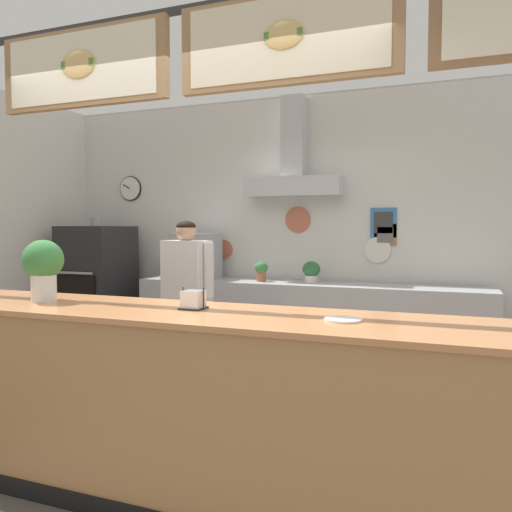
{
  "coord_description": "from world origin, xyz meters",
  "views": [
    {
      "loc": [
        1.53,
        -2.79,
        1.48
      ],
      "look_at": [
        0.16,
        0.78,
        1.28
      ],
      "focal_mm": 35.6,
      "sensor_mm": 36.0,
      "label": 1
    }
  ],
  "objects_px": {
    "espresso_machine": "(196,257)",
    "napkin_holder": "(193,300)",
    "potted_rosemary": "(311,271)",
    "basil_vase": "(43,267)",
    "pizza_oven": "(98,292)",
    "potted_basil": "(261,270)",
    "potted_oregano": "(173,267)",
    "condiment_plate": "(343,320)",
    "shop_worker": "(187,305)"
  },
  "relations": [
    {
      "from": "pizza_oven",
      "to": "condiment_plate",
      "type": "xyz_separation_m",
      "value": [
        3.3,
        -2.33,
        0.29
      ]
    },
    {
      "from": "espresso_machine",
      "to": "napkin_holder",
      "type": "bearing_deg",
      "value": -62.46
    },
    {
      "from": "basil_vase",
      "to": "potted_rosemary",
      "type": "bearing_deg",
      "value": 68.57
    },
    {
      "from": "pizza_oven",
      "to": "potted_oregano",
      "type": "xyz_separation_m",
      "value": [
        0.87,
        0.21,
        0.3
      ]
    },
    {
      "from": "napkin_holder",
      "to": "basil_vase",
      "type": "bearing_deg",
      "value": -176.21
    },
    {
      "from": "pizza_oven",
      "to": "potted_oregano",
      "type": "height_order",
      "value": "pizza_oven"
    },
    {
      "from": "potted_rosemary",
      "to": "basil_vase",
      "type": "relative_size",
      "value": 0.58
    },
    {
      "from": "basil_vase",
      "to": "shop_worker",
      "type": "bearing_deg",
      "value": 80.51
    },
    {
      "from": "potted_oregano",
      "to": "basil_vase",
      "type": "xyz_separation_m",
      "value": [
        0.59,
        -2.55,
        0.19
      ]
    },
    {
      "from": "espresso_machine",
      "to": "pizza_oven",
      "type": "bearing_deg",
      "value": -171.07
    },
    {
      "from": "potted_basil",
      "to": "potted_rosemary",
      "type": "distance_m",
      "value": 0.53
    },
    {
      "from": "pizza_oven",
      "to": "condiment_plate",
      "type": "relative_size",
      "value": 8.82
    },
    {
      "from": "potted_oregano",
      "to": "potted_rosemary",
      "type": "bearing_deg",
      "value": 0.77
    },
    {
      "from": "pizza_oven",
      "to": "potted_basil",
      "type": "distance_m",
      "value": 1.97
    },
    {
      "from": "espresso_machine",
      "to": "potted_rosemary",
      "type": "relative_size",
      "value": 2.35
    },
    {
      "from": "napkin_holder",
      "to": "potted_oregano",
      "type": "bearing_deg",
      "value": 122.5
    },
    {
      "from": "espresso_machine",
      "to": "potted_rosemary",
      "type": "xyz_separation_m",
      "value": [
        1.3,
        0.05,
        -0.13
      ]
    },
    {
      "from": "condiment_plate",
      "to": "napkin_holder",
      "type": "bearing_deg",
      "value": 175.94
    },
    {
      "from": "potted_oregano",
      "to": "napkin_holder",
      "type": "relative_size",
      "value": 1.55
    },
    {
      "from": "espresso_machine",
      "to": "potted_rosemary",
      "type": "bearing_deg",
      "value": 2.06
    },
    {
      "from": "espresso_machine",
      "to": "potted_rosemary",
      "type": "height_order",
      "value": "espresso_machine"
    },
    {
      "from": "condiment_plate",
      "to": "napkin_holder",
      "type": "relative_size",
      "value": 1.34
    },
    {
      "from": "condiment_plate",
      "to": "potted_basil",
      "type": "bearing_deg",
      "value": 118.37
    },
    {
      "from": "espresso_machine",
      "to": "potted_rosemary",
      "type": "distance_m",
      "value": 1.3
    },
    {
      "from": "condiment_plate",
      "to": "basil_vase",
      "type": "relative_size",
      "value": 0.48
    },
    {
      "from": "pizza_oven",
      "to": "potted_basil",
      "type": "bearing_deg",
      "value": 5.61
    },
    {
      "from": "shop_worker",
      "to": "potted_basil",
      "type": "bearing_deg",
      "value": -93.24
    },
    {
      "from": "espresso_machine",
      "to": "basil_vase",
      "type": "relative_size",
      "value": 1.36
    },
    {
      "from": "potted_rosemary",
      "to": "condiment_plate",
      "type": "height_order",
      "value": "potted_rosemary"
    },
    {
      "from": "shop_worker",
      "to": "potted_basil",
      "type": "height_order",
      "value": "shop_worker"
    },
    {
      "from": "shop_worker",
      "to": "potted_basil",
      "type": "relative_size",
      "value": 7.52
    },
    {
      "from": "potted_basil",
      "to": "basil_vase",
      "type": "distance_m",
      "value": 2.58
    },
    {
      "from": "condiment_plate",
      "to": "basil_vase",
      "type": "distance_m",
      "value": 1.86
    },
    {
      "from": "espresso_machine",
      "to": "basil_vase",
      "type": "distance_m",
      "value": 2.54
    },
    {
      "from": "pizza_oven",
      "to": "potted_basil",
      "type": "xyz_separation_m",
      "value": [
        1.94,
        0.19,
        0.29
      ]
    },
    {
      "from": "potted_oregano",
      "to": "potted_basil",
      "type": "xyz_separation_m",
      "value": [
        1.07,
        -0.02,
        -0.0
      ]
    },
    {
      "from": "pizza_oven",
      "to": "shop_worker",
      "type": "distance_m",
      "value": 1.94
    },
    {
      "from": "pizza_oven",
      "to": "basil_vase",
      "type": "xyz_separation_m",
      "value": [
        1.46,
        -2.34,
        0.49
      ]
    },
    {
      "from": "espresso_machine",
      "to": "condiment_plate",
      "type": "height_order",
      "value": "espresso_machine"
    },
    {
      "from": "shop_worker",
      "to": "espresso_machine",
      "type": "bearing_deg",
      "value": -56.63
    },
    {
      "from": "shop_worker",
      "to": "condiment_plate",
      "type": "height_order",
      "value": "shop_worker"
    },
    {
      "from": "potted_oregano",
      "to": "potted_basil",
      "type": "height_order",
      "value": "potted_oregano"
    },
    {
      "from": "potted_rosemary",
      "to": "napkin_holder",
      "type": "distance_m",
      "value": 2.51
    },
    {
      "from": "pizza_oven",
      "to": "potted_oregano",
      "type": "bearing_deg",
      "value": 13.51
    },
    {
      "from": "potted_basil",
      "to": "napkin_holder",
      "type": "relative_size",
      "value": 1.51
    },
    {
      "from": "condiment_plate",
      "to": "potted_oregano",
      "type": "bearing_deg",
      "value": 133.71
    },
    {
      "from": "shop_worker",
      "to": "condiment_plate",
      "type": "xyz_separation_m",
      "value": [
        1.62,
        -1.37,
        0.21
      ]
    },
    {
      "from": "potted_basil",
      "to": "potted_oregano",
      "type": "bearing_deg",
      "value": 178.99
    },
    {
      "from": "napkin_holder",
      "to": "potted_rosemary",
      "type": "bearing_deg",
      "value": 89.7
    },
    {
      "from": "basil_vase",
      "to": "potted_oregano",
      "type": "bearing_deg",
      "value": 102.94
    }
  ]
}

